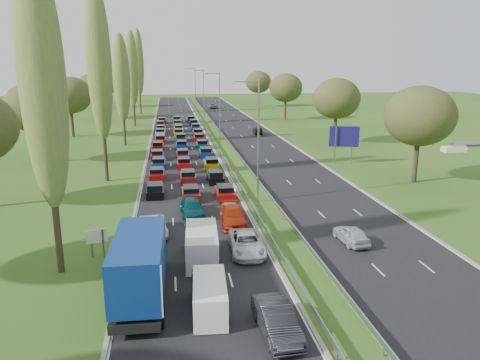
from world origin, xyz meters
TOP-DOWN VIEW (x-y plane):
  - ground at (4.50, 80.00)m, footprint 260.00×260.00m
  - near_carriageway at (-2.25, 82.50)m, footprint 10.50×215.00m
  - far_carriageway at (11.25, 82.50)m, footprint 10.50×215.00m
  - central_reservation at (4.50, 82.50)m, footprint 2.36×215.00m
  - lamp_columns at (4.50, 78.00)m, footprint 0.18×140.18m
  - poplar_row at (-11.50, 68.17)m, footprint 2.80×127.80m
  - woodland_left at (-22.00, 62.63)m, footprint 8.00×166.00m
  - woodland_right at (24.00, 66.67)m, footprint 8.00×153.00m
  - traffic_queue_fill at (-2.25, 77.22)m, footprint 9.07×68.82m
  - near_car_2 at (-5.64, 35.02)m, footprint 2.61×5.04m
  - near_car_7 at (-2.25, 39.40)m, footprint 2.26×5.01m
  - near_car_9 at (1.03, 19.59)m, footprint 1.94×4.82m
  - near_car_10 at (1.26, 30.27)m, footprint 2.59×5.28m
  - near_car_11 at (1.12, 36.59)m, footprint 2.34×5.24m
  - near_car_12 at (1.08, 37.82)m, footprint 1.88×4.12m
  - far_car_0 at (9.53, 30.96)m, footprint 1.94×4.12m
  - far_car_1 at (12.92, 87.67)m, footprint 1.53×4.06m
  - far_car_2 at (9.39, 142.05)m, footprint 2.98×5.67m
  - blue_lorry at (-5.98, 24.54)m, footprint 2.71×9.75m
  - white_van_front at (-2.16, 22.43)m, footprint 1.81×4.62m
  - white_van_rear at (-2.09, 29.61)m, footprint 2.17×5.53m
  - info_sign at (-9.40, 31.07)m, footprint 1.48×0.47m
  - direction_sign at (19.40, 58.82)m, footprint 3.89×1.11m

SIDE VIEW (x-z plane):
  - ground at x=4.50m, z-range 0.00..0.00m
  - near_carriageway at x=-2.25m, z-range -0.02..0.02m
  - far_carriageway at x=11.25m, z-range -0.02..0.02m
  - traffic_queue_fill at x=-2.25m, z-range 0.04..0.84m
  - central_reservation at x=4.50m, z-range 0.39..0.71m
  - far_car_1 at x=12.92m, z-range 0.02..1.35m
  - near_car_2 at x=-5.64m, z-range 0.02..1.38m
  - far_car_0 at x=9.53m, z-range 0.02..1.38m
  - near_car_12 at x=1.08m, z-range 0.02..1.39m
  - near_car_7 at x=-2.25m, z-range 0.02..1.44m
  - near_car_10 at x=1.26m, z-range 0.02..1.46m
  - near_car_11 at x=1.12m, z-range 0.02..1.51m
  - far_car_2 at x=9.39m, z-range 0.02..1.54m
  - near_car_9 at x=1.03m, z-range 0.02..1.58m
  - white_van_front at x=-2.16m, z-range 0.03..1.88m
  - white_van_rear at x=-2.09m, z-range 0.03..2.25m
  - info_sign at x=-9.40m, z-range 0.32..2.42m
  - blue_lorry at x=-5.98m, z-range 0.06..4.18m
  - direction_sign at x=19.40m, z-range 0.97..6.17m
  - lamp_columns at x=4.50m, z-range 0.00..12.00m
  - woodland_right at x=24.00m, z-range 2.13..13.23m
  - woodland_left at x=-22.00m, z-range 2.13..13.23m
  - poplar_row at x=-11.50m, z-range 1.17..23.61m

